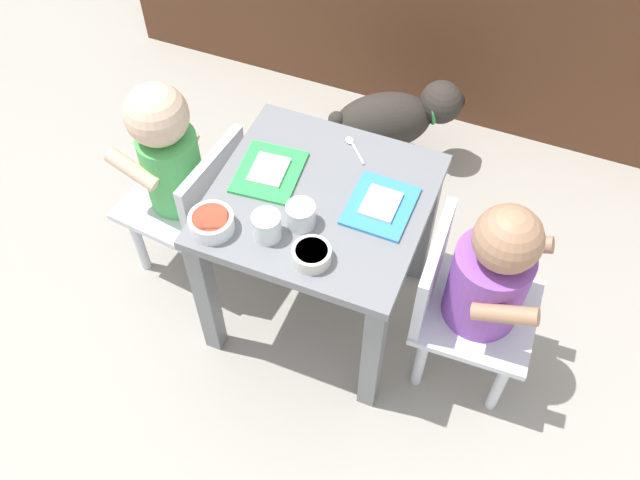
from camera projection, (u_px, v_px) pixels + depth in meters
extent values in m
plane|color=#9E998E|center=(320.00, 305.00, 1.99)|extent=(7.00, 7.00, 0.00)
cube|color=slate|center=(320.00, 200.00, 1.62)|extent=(0.50, 0.49, 0.03)
cube|color=slate|center=(207.00, 297.00, 1.74)|extent=(0.04, 0.04, 0.45)
cube|color=slate|center=(372.00, 356.00, 1.64)|extent=(0.04, 0.04, 0.45)
cube|color=slate|center=(277.00, 179.00, 1.98)|extent=(0.04, 0.04, 0.45)
cube|color=slate|center=(425.00, 224.00, 1.88)|extent=(0.04, 0.04, 0.45)
cube|color=silver|center=(181.00, 201.00, 1.90)|extent=(0.31, 0.31, 0.02)
cube|color=silver|center=(215.00, 189.00, 1.77)|extent=(0.05, 0.27, 0.22)
cylinder|color=#4CB259|center=(173.00, 170.00, 1.80)|extent=(0.15, 0.15, 0.23)
sphere|color=beige|center=(156.00, 115.00, 1.65)|extent=(0.16, 0.16, 0.16)
cylinder|color=silver|center=(179.00, 195.00, 2.08)|extent=(0.03, 0.03, 0.24)
cylinder|color=silver|center=(139.00, 241.00, 1.98)|extent=(0.03, 0.03, 0.24)
cylinder|color=silver|center=(236.00, 219.00, 2.03)|extent=(0.03, 0.03, 0.24)
cylinder|color=silver|center=(197.00, 269.00, 1.92)|extent=(0.03, 0.03, 0.24)
cylinder|color=beige|center=(173.00, 127.00, 1.81)|extent=(0.15, 0.06, 0.09)
cylinder|color=beige|center=(132.00, 170.00, 1.72)|extent=(0.15, 0.06, 0.09)
cube|color=silver|center=(478.00, 312.00, 1.68)|extent=(0.29, 0.29, 0.02)
cube|color=silver|center=(433.00, 269.00, 1.62)|extent=(0.03, 0.27, 0.22)
cylinder|color=purple|center=(487.00, 285.00, 1.59)|extent=(0.18, 0.18, 0.22)
sphere|color=#A87A5B|center=(508.00, 239.00, 1.45)|extent=(0.15, 0.15, 0.15)
cylinder|color=silver|center=(499.00, 384.00, 1.71)|extent=(0.03, 0.03, 0.24)
cylinder|color=silver|center=(514.00, 318.00, 1.82)|extent=(0.03, 0.03, 0.24)
cylinder|color=silver|center=(421.00, 359.00, 1.75)|extent=(0.03, 0.03, 0.24)
cylinder|color=silver|center=(440.00, 296.00, 1.87)|extent=(0.03, 0.03, 0.24)
cylinder|color=#A87A5B|center=(505.00, 314.00, 1.48)|extent=(0.15, 0.05, 0.09)
cylinder|color=#A87A5B|center=(522.00, 244.00, 1.59)|extent=(0.15, 0.05, 0.09)
ellipsoid|color=#332D28|center=(383.00, 122.00, 2.16)|extent=(0.35, 0.31, 0.19)
sphere|color=#332D28|center=(441.00, 102.00, 2.15)|extent=(0.13, 0.13, 0.13)
sphere|color=black|center=(455.00, 101.00, 2.16)|extent=(0.06, 0.06, 0.06)
torus|color=green|center=(429.00, 107.00, 2.15)|extent=(0.09, 0.11, 0.11)
sphere|color=#332D28|center=(336.00, 119.00, 2.11)|extent=(0.05, 0.05, 0.05)
cylinder|color=#332D28|center=(409.00, 160.00, 2.25)|extent=(0.04, 0.04, 0.12)
cylinder|color=#332D28|center=(401.00, 139.00, 2.31)|extent=(0.04, 0.04, 0.12)
cylinder|color=#332D28|center=(358.00, 168.00, 2.23)|extent=(0.04, 0.04, 0.12)
cylinder|color=#332D28|center=(350.00, 146.00, 2.29)|extent=(0.04, 0.04, 0.12)
cube|color=green|center=(269.00, 172.00, 1.65)|extent=(0.16, 0.19, 0.01)
cube|color=white|center=(269.00, 170.00, 1.65)|extent=(0.09, 0.10, 0.01)
cube|color=#388CD8|center=(381.00, 206.00, 1.59)|extent=(0.15, 0.17, 0.01)
cube|color=white|center=(381.00, 204.00, 1.58)|extent=(0.08, 0.09, 0.01)
cylinder|color=white|center=(301.00, 215.00, 1.54)|extent=(0.07, 0.07, 0.06)
cylinder|color=silver|center=(301.00, 219.00, 1.55)|extent=(0.06, 0.06, 0.03)
cylinder|color=white|center=(267.00, 226.00, 1.52)|extent=(0.06, 0.06, 0.06)
cylinder|color=silver|center=(267.00, 230.00, 1.53)|extent=(0.06, 0.06, 0.03)
cylinder|color=silver|center=(312.00, 255.00, 1.49)|extent=(0.09, 0.09, 0.04)
cylinder|color=#D84C33|center=(312.00, 251.00, 1.48)|extent=(0.07, 0.07, 0.01)
cylinder|color=white|center=(212.00, 223.00, 1.54)|extent=(0.10, 0.10, 0.04)
cylinder|color=#D84C33|center=(211.00, 218.00, 1.52)|extent=(0.08, 0.08, 0.01)
cylinder|color=silver|center=(358.00, 154.00, 1.69)|extent=(0.06, 0.06, 0.01)
ellipsoid|color=silver|center=(351.00, 141.00, 1.72)|extent=(0.03, 0.03, 0.01)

